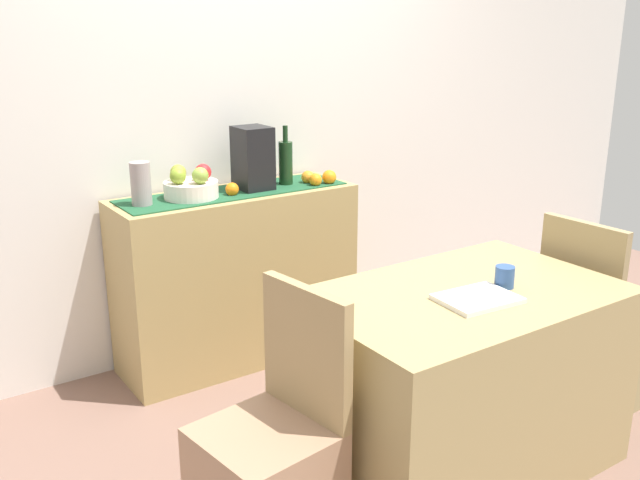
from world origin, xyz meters
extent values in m
cube|color=#7F5F52|center=(0.00, 0.00, -0.01)|extent=(6.40, 6.40, 0.02)
cube|color=silver|center=(0.00, 1.18, 1.35)|extent=(6.40, 0.06, 2.70)
cube|color=tan|center=(-0.23, 0.92, 0.45)|extent=(1.23, 0.42, 0.90)
cube|color=#1E5231|center=(-0.23, 0.92, 0.90)|extent=(1.15, 0.32, 0.01)
cylinder|color=silver|center=(-0.46, 0.92, 0.94)|extent=(0.26, 0.26, 0.08)
sphere|color=#90B142|center=(-0.44, 0.85, 1.02)|extent=(0.08, 0.08, 0.08)
sphere|color=#86A32D|center=(-0.53, 0.90, 1.02)|extent=(0.08, 0.08, 0.08)
sphere|color=olive|center=(-0.50, 0.98, 1.02)|extent=(0.08, 0.08, 0.08)
sphere|color=red|center=(-0.40, 0.91, 1.02)|extent=(0.08, 0.08, 0.08)
cylinder|color=#183619|center=(0.07, 0.92, 1.01)|extent=(0.07, 0.07, 0.23)
cylinder|color=#183619|center=(0.07, 0.92, 1.16)|extent=(0.03, 0.03, 0.08)
cube|color=black|center=(-0.12, 0.92, 1.06)|extent=(0.16, 0.18, 0.32)
cylinder|color=#9F9091|center=(-0.71, 0.92, 1.00)|extent=(0.09, 0.09, 0.20)
sphere|color=orange|center=(-0.27, 0.86, 0.93)|extent=(0.07, 0.07, 0.07)
sphere|color=orange|center=(0.18, 0.81, 0.93)|extent=(0.07, 0.07, 0.07)
sphere|color=orange|center=(0.27, 0.81, 0.93)|extent=(0.07, 0.07, 0.07)
sphere|color=orange|center=(0.18, 0.88, 0.93)|extent=(0.07, 0.07, 0.07)
cube|color=tan|center=(0.04, -0.41, 0.37)|extent=(1.20, 0.77, 0.74)
cube|color=white|center=(0.01, -0.50, 0.75)|extent=(0.30, 0.23, 0.02)
cylinder|color=#2E508A|center=(0.19, -0.46, 0.78)|extent=(0.07, 0.07, 0.08)
cube|color=tan|center=(-0.66, -0.38, 0.68)|extent=(0.09, 0.40, 0.45)
cube|color=#9D8E5F|center=(0.92, -0.41, 0.23)|extent=(0.42, 0.42, 0.45)
cube|color=#A0895D|center=(0.74, -0.42, 0.68)|extent=(0.06, 0.40, 0.45)
camera|label=1|loc=(-1.81, -2.16, 1.71)|focal=39.80mm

